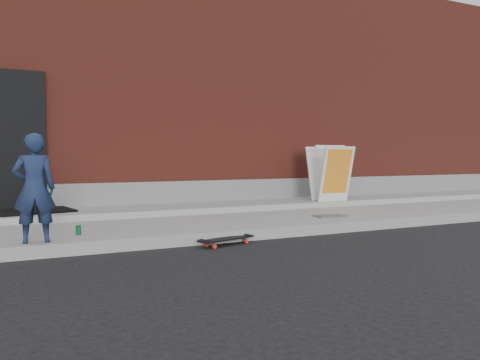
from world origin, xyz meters
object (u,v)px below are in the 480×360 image
skateboard (226,239)px  child (34,188)px  soda_can (78,230)px  pizza_sign (330,173)px

skateboard → child: bearing=171.8°
soda_can → pizza_sign: bearing=16.8°
pizza_sign → soda_can: 5.09m
skateboard → soda_can: (-1.72, 0.65, 0.14)m
child → skateboard: bearing=173.7°
skateboard → pizza_sign: size_ratio=0.72×
skateboard → pizza_sign: 3.84m
pizza_sign → soda_can: pizza_sign is taller
skateboard → pizza_sign: bearing=34.1°
soda_can → skateboard: bearing=-20.7°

